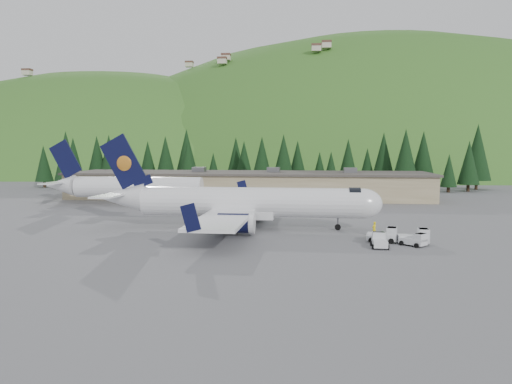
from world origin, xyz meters
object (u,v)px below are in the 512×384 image
(baggage_tug_c, at_px, (379,241))
(baggage_tug_b, at_px, (385,235))
(terminal_building, at_px, (248,185))
(baggage_tug_d, at_px, (415,240))
(airliner, at_px, (242,203))
(second_airliner, at_px, (122,186))
(baggage_tug_a, at_px, (416,237))
(ramp_worker, at_px, (374,229))

(baggage_tug_c, bearing_deg, baggage_tug_b, -16.52)
(terminal_building, bearing_deg, baggage_tug_b, -66.08)
(terminal_building, xyz_separation_m, baggage_tug_d, (22.87, -47.26, -2.01))
(airliner, distance_m, baggage_tug_d, 21.19)
(baggage_tug_c, height_order, terminal_building, terminal_building)
(baggage_tug_b, height_order, terminal_building, terminal_building)
(second_airliner, relative_size, baggage_tug_a, 8.83)
(baggage_tug_d, height_order, ramp_worker, ramp_worker)
(baggage_tug_a, relative_size, terminal_building, 0.04)
(airliner, height_order, terminal_building, airliner)
(airliner, bearing_deg, baggage_tug_a, -22.15)
(baggage_tug_d, bearing_deg, terminal_building, 159.40)
(baggage_tug_c, bearing_deg, ramp_worker, -0.90)
(terminal_building, bearing_deg, baggage_tug_d, -64.18)
(baggage_tug_c, height_order, baggage_tug_d, baggage_tug_c)
(baggage_tug_a, xyz_separation_m, baggage_tug_d, (-0.35, -1.18, -0.11))
(baggage_tug_b, xyz_separation_m, baggage_tug_d, (2.74, -1.88, -0.11))
(baggage_tug_c, distance_m, baggage_tug_d, 3.78)
(second_airliner, distance_m, baggage_tug_a, 52.65)
(baggage_tug_b, bearing_deg, terminal_building, 125.92)
(second_airliner, distance_m, baggage_tug_d, 53.05)
(baggage_tug_b, relative_size, terminal_building, 0.05)
(baggage_tug_a, distance_m, baggage_tug_b, 3.17)
(second_airliner, bearing_deg, terminal_building, 38.78)
(baggage_tug_b, height_order, baggage_tug_d, baggage_tug_b)
(baggage_tug_a, bearing_deg, baggage_tug_c, -149.84)
(baggage_tug_a, distance_m, terminal_building, 51.63)
(baggage_tug_a, relative_size, baggage_tug_b, 0.95)
(baggage_tug_c, distance_m, ramp_worker, 6.34)
(second_airliner, height_order, baggage_tug_c, second_airliner)
(baggage_tug_a, height_order, baggage_tug_d, baggage_tug_a)
(ramp_worker, bearing_deg, terminal_building, -109.80)
(baggage_tug_c, relative_size, baggage_tug_d, 0.99)
(baggage_tug_a, relative_size, ramp_worker, 1.88)
(airliner, bearing_deg, baggage_tug_c, -33.16)
(ramp_worker, bearing_deg, baggage_tug_d, 77.33)
(baggage_tug_c, bearing_deg, second_airliner, 52.15)
(second_airliner, relative_size, baggage_tug_d, 9.95)
(second_airliner, height_order, baggage_tug_b, second_airliner)
(terminal_building, bearing_deg, baggage_tug_c, -68.27)
(airliner, distance_m, baggage_tug_a, 21.01)
(baggage_tug_c, xyz_separation_m, terminal_building, (-19.21, 48.19, 1.98))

